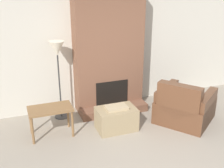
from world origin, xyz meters
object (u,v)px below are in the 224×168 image
object	(u,v)px
armchair	(184,108)
side_table	(50,112)
ottoman	(116,118)
floor_lamp_left	(57,54)

from	to	relation	value
armchair	side_table	size ratio (longest dim) A/B	1.81
ottoman	armchair	world-z (taller)	armchair
armchair	ottoman	bearing A→B (deg)	46.05
side_table	floor_lamp_left	xyz separation A→B (m)	(0.30, 0.67, 0.89)
ottoman	floor_lamp_left	xyz separation A→B (m)	(-0.90, 0.88, 1.14)
floor_lamp_left	ottoman	bearing A→B (deg)	-44.34
ottoman	side_table	xyz separation A→B (m)	(-1.20, 0.22, 0.25)
ottoman	side_table	size ratio (longest dim) A/B	0.95
ottoman	armchair	xyz separation A→B (m)	(1.39, -0.18, 0.07)
floor_lamp_left	armchair	bearing A→B (deg)	-24.73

